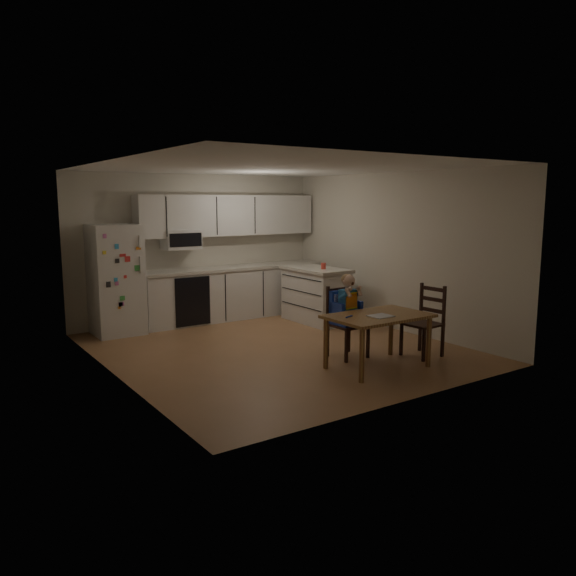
# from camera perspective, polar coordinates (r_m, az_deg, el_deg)

# --- Properties ---
(room) EXTENTS (4.52, 5.01, 2.51)m
(room) POSITION_cam_1_polar(r_m,az_deg,el_deg) (8.09, -3.06, 3.14)
(room) COLOR #92653F
(room) RESTS_ON ground
(refrigerator) EXTENTS (0.72, 0.70, 1.70)m
(refrigerator) POSITION_cam_1_polar(r_m,az_deg,el_deg) (9.03, -17.08, 0.81)
(refrigerator) COLOR silver
(refrigerator) RESTS_ON ground
(kitchen_run) EXTENTS (3.37, 0.62, 2.15)m
(kitchen_run) POSITION_cam_1_polar(r_m,az_deg,el_deg) (9.90, -5.85, 1.99)
(kitchen_run) COLOR silver
(kitchen_run) RESTS_ON ground
(kitchen_island) EXTENTS (0.66, 1.26, 0.93)m
(kitchen_island) POSITION_cam_1_polar(r_m,az_deg,el_deg) (9.56, 2.81, -0.68)
(kitchen_island) COLOR silver
(kitchen_island) RESTS_ON ground
(red_cup) EXTENTS (0.08, 0.08, 0.10)m
(red_cup) POSITION_cam_1_polar(r_m,az_deg,el_deg) (9.32, 3.62, 2.25)
(red_cup) COLOR red
(red_cup) RESTS_ON kitchen_island
(dining_table) EXTENTS (1.25, 0.80, 0.67)m
(dining_table) POSITION_cam_1_polar(r_m,az_deg,el_deg) (7.00, 9.14, -3.42)
(dining_table) COLOR brown
(dining_table) RESTS_ON ground
(napkin) EXTENTS (0.27, 0.23, 0.01)m
(napkin) POSITION_cam_1_polar(r_m,az_deg,el_deg) (6.89, 9.40, -2.82)
(napkin) COLOR silver
(napkin) RESTS_ON dining_table
(toddler_spoon) EXTENTS (0.12, 0.06, 0.02)m
(toddler_spoon) POSITION_cam_1_polar(r_m,az_deg,el_deg) (6.78, 6.17, -2.91)
(toddler_spoon) COLOR #213EB8
(toddler_spoon) RESTS_ON dining_table
(chair_booster) EXTENTS (0.43, 0.43, 1.11)m
(chair_booster) POSITION_cam_1_polar(r_m,az_deg,el_deg) (7.43, 5.89, -1.92)
(chair_booster) COLOR black
(chair_booster) RESTS_ON ground
(chair_side) EXTENTS (0.44, 0.44, 0.95)m
(chair_side) POSITION_cam_1_polar(r_m,az_deg,el_deg) (7.71, 13.98, -2.76)
(chair_side) COLOR black
(chair_side) RESTS_ON ground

